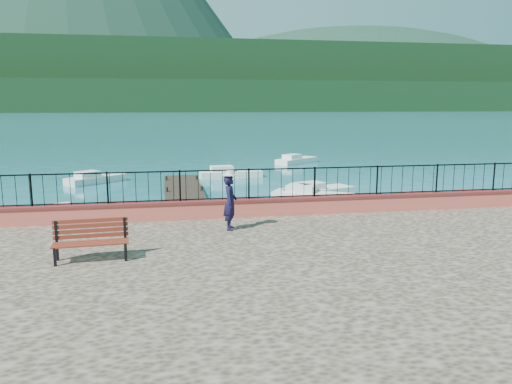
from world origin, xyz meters
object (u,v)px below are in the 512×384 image
object	(u,v)px
boat_1	(313,193)
boat_2	(319,189)
boat_5	(297,158)
boat_3	(96,176)
boat_4	(231,171)
person	(230,203)
park_bench	(91,248)
boat_0	(71,213)

from	to	relation	value
boat_1	boat_2	xyz separation A→B (m)	(0.70, 1.21, 0.00)
boat_2	boat_5	world-z (taller)	same
boat_3	boat_4	xyz separation A→B (m)	(8.49, 0.82, 0.00)
person	boat_5	size ratio (longest dim) A/B	0.40
boat_2	park_bench	bearing A→B (deg)	-147.76
boat_4	boat_5	bearing A→B (deg)	42.60
boat_4	boat_1	bearing A→B (deg)	-75.88
boat_3	boat_4	bearing A→B (deg)	-34.77
park_bench	boat_4	size ratio (longest dim) A/B	0.43
person	boat_1	world-z (taller)	person
boat_3	boat_5	size ratio (longest dim) A/B	0.91
park_bench	boat_4	bearing A→B (deg)	70.13
boat_5	boat_2	bearing A→B (deg)	-137.24
person	boat_5	world-z (taller)	person
park_bench	boat_3	xyz separation A→B (m)	(-2.47, 19.90, -1.09)
boat_1	boat_5	size ratio (longest dim) A/B	1.00
boat_2	boat_4	bearing A→B (deg)	94.60
boat_3	boat_0	bearing A→B (deg)	-128.33
person	boat_4	size ratio (longest dim) A/B	0.39
park_bench	boat_3	size ratio (longest dim) A/B	0.48
boat_1	boat_2	bearing A→B (deg)	92.44
park_bench	boat_0	xyz separation A→B (m)	(-2.11, 9.33, -1.09)
park_bench	boat_0	world-z (taller)	park_bench
boat_2	boat_1	bearing A→B (deg)	-141.48
person	boat_1	bearing A→B (deg)	-16.54
person	boat_2	size ratio (longest dim) A/B	0.41
boat_0	boat_3	xyz separation A→B (m)	(-0.36, 10.56, 0.00)
boat_1	boat_0	bearing A→B (deg)	-134.22
person	boat_5	bearing A→B (deg)	-6.34
person	boat_4	bearing A→B (deg)	5.26
boat_5	boat_0	bearing A→B (deg)	-165.23
boat_1	boat_5	distance (m)	15.99
boat_1	boat_5	world-z (taller)	same
boat_2	person	bearing A→B (deg)	-140.81
boat_2	boat_3	world-z (taller)	same
park_bench	boat_1	world-z (taller)	park_bench
park_bench	boat_0	distance (m)	9.63
park_bench	boat_5	distance (m)	30.23
person	boat_3	bearing A→B (deg)	31.79
boat_1	boat_4	xyz separation A→B (m)	(-2.98, 8.77, 0.00)
boat_0	boat_4	world-z (taller)	same
person	boat_3	size ratio (longest dim) A/B	0.44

